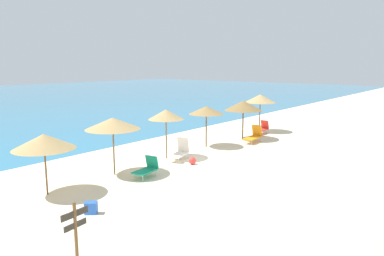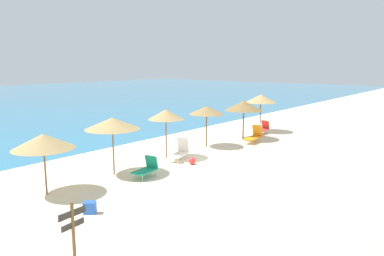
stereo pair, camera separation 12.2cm
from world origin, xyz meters
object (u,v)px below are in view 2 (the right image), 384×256
Objects in this scene: beach_umbrella_1 at (112,123)px; beach_ball at (192,161)px; beach_umbrella_4 at (244,106)px; beach_umbrella_2 at (166,115)px; lounge_chair_1 at (146,168)px; beach_umbrella_0 at (43,141)px; lounge_chair_2 at (180,151)px; beach_umbrella_3 at (207,110)px; lounge_chair_0 at (254,136)px; beach_umbrella_5 at (261,99)px; wooden_signpost at (73,227)px; lounge_chair_3 at (262,128)px; cooler_box at (90,208)px.

beach_ball is at bearing -25.22° from beach_umbrella_1.
beach_umbrella_1 reaches higher than beach_umbrella_4.
beach_umbrella_2 reaches higher than lounge_chair_1.
beach_umbrella_0 is at bearing -179.45° from beach_umbrella_1.
beach_umbrella_1 reaches higher than lounge_chair_2.
lounge_chair_0 is at bearing -28.08° from beach_umbrella_3.
beach_umbrella_0 is at bearing -179.01° from beach_umbrella_3.
beach_umbrella_0 reaches higher than lounge_chair_2.
beach_umbrella_5 is 1.69× the size of wooden_signpost.
beach_umbrella_3 is at bearing 26.96° from beach_ball.
beach_umbrella_2 is at bearing 175.42° from beach_umbrella_4.
beach_umbrella_4 is 7.80m from beach_ball.
beach_umbrella_0 is at bearing -178.46° from beach_umbrella_2.
wooden_signpost is (-19.71, -5.14, 0.62)m from lounge_chair_3.
beach_umbrella_0 reaches higher than beach_ball.
lounge_chair_0 is 3.29m from lounge_chair_3.
lounge_chair_2 reaches higher than cooler_box.
beach_umbrella_1 is 1.86× the size of lounge_chair_3.
lounge_chair_3 is (17.36, -0.44, -1.80)m from beach_umbrella_0.
beach_umbrella_2 reaches higher than cooler_box.
wooden_signpost is at bearing -158.36° from beach_ball.
beach_umbrella_4 is 6.97× the size of beach_ball.
lounge_chair_2 is (-3.50, -0.80, -1.90)m from beach_umbrella_3.
beach_umbrella_5 reaches higher than lounge_chair_0.
lounge_chair_2 is 3.68× the size of cooler_box.
lounge_chair_2 reaches higher than lounge_chair_0.
lounge_chair_1 is 3.13× the size of cooler_box.
beach_umbrella_2 is at bearing 0.30° from lounge_chair_2.
beach_umbrella_2 reaches higher than beach_umbrella_4.
lounge_chair_3 is at bearing -138.70° from beach_umbrella_5.
beach_umbrella_4 is 6.37× the size of cooler_box.
lounge_chair_2 is 0.91× the size of wooden_signpost.
beach_umbrella_4 is (14.64, -0.39, 0.19)m from beach_umbrella_0.
wooden_signpost is (-20.34, -5.69, -1.58)m from beach_umbrella_5.
beach_umbrella_3 is 0.96× the size of beach_umbrella_4.
lounge_chair_3 is (9.99, -0.64, -2.08)m from beach_umbrella_2.
wooden_signpost is (-2.35, -5.57, -1.17)m from beach_umbrella_0.
beach_umbrella_5 is at bearing -71.58° from lounge_chair_0.
beach_umbrella_4 is at bearing -2.16° from beach_umbrella_1.
beach_ball is (-10.07, -1.31, -0.22)m from lounge_chair_3.
lounge_chair_1 is at bearing 85.20° from lounge_chair_0.
lounge_chair_2 reaches higher than lounge_chair_3.
beach_umbrella_3 is (11.10, 0.19, 0.16)m from beach_umbrella_0.
lounge_chair_0 is at bearing -113.45° from lounge_chair_2.
beach_umbrella_4 is 3.40m from beach_umbrella_5.
lounge_chair_2 is at bearing -167.16° from beach_umbrella_3.
lounge_chair_0 is 14.39m from cooler_box.
lounge_chair_3 is at bearing -1.09° from beach_umbrella_4.
wooden_signpost reaches higher than lounge_chair_2.
lounge_chair_3 is 17.62m from cooler_box.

